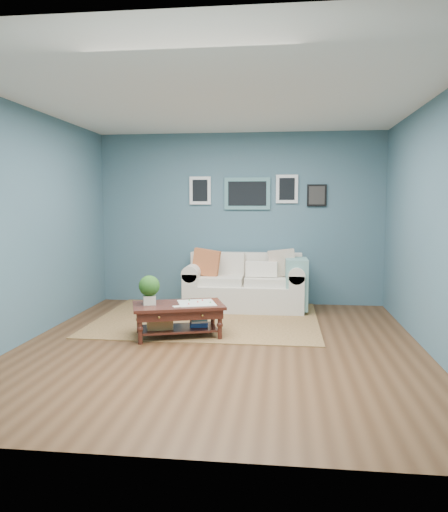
# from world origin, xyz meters

# --- Properties ---
(room_shell) EXTENTS (5.00, 5.02, 2.70)m
(room_shell) POSITION_xyz_m (0.01, 0.06, 1.36)
(room_shell) COLOR brown
(room_shell) RESTS_ON ground
(area_rug) EXTENTS (3.01, 2.41, 0.01)m
(area_rug) POSITION_xyz_m (-0.34, 1.28, 0.01)
(area_rug) COLOR brown
(area_rug) RESTS_ON ground
(loveseat) EXTENTS (1.82, 0.82, 0.93)m
(loveseat) POSITION_xyz_m (0.20, 2.02, 0.38)
(loveseat) COLOR silver
(loveseat) RESTS_ON ground
(coffee_table) EXTENTS (1.21, 0.92, 0.75)m
(coffee_table) POSITION_xyz_m (-0.60, 0.33, 0.33)
(coffee_table) COLOR #36160D
(coffee_table) RESTS_ON ground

